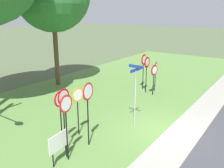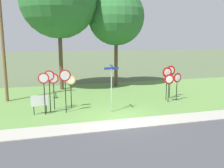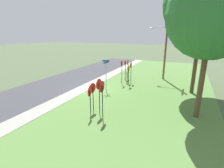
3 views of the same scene
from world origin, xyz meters
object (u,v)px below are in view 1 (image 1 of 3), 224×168
stop_sign_near_left (78,101)px  stop_sign_far_right (88,100)px  yield_sign_near_right (156,70)px  stop_sign_near_right (61,107)px  stop_sign_far_center (66,114)px  street_name_post (135,90)px  notice_board (59,143)px  yield_sign_far_right (154,73)px  yield_sign_far_left (147,66)px  yield_sign_near_left (144,63)px  stop_sign_far_left (64,107)px

stop_sign_near_left → stop_sign_far_right: size_ratio=0.82×
stop_sign_near_left → stop_sign_far_right: bearing=-107.5°
yield_sign_near_right → stop_sign_near_right: bearing=169.5°
stop_sign_far_center → street_name_post: street_name_post is taller
street_name_post → stop_sign_near_left: bearing=149.1°
stop_sign_far_center → street_name_post: bearing=-12.6°
stop_sign_near_right → notice_board: (-0.93, -0.80, -1.00)m
yield_sign_far_right → notice_board: (-9.39, -0.54, -0.76)m
stop_sign_near_left → yield_sign_far_left: 7.48m
yield_sign_far_left → stop_sign_far_center: bearing=-169.4°
yield_sign_near_right → street_name_post: street_name_post is taller
yield_sign_near_right → yield_sign_near_left: bearing=84.6°
street_name_post → yield_sign_far_right: bearing=16.8°
stop_sign_near_right → stop_sign_far_left: (-0.28, -0.48, 0.18)m
stop_sign_near_right → yield_sign_far_left: bearing=-0.6°
stop_sign_far_center → yield_sign_near_right: (9.94, 0.96, -0.34)m
yield_sign_far_left → street_name_post: size_ratio=0.83×
yield_sign_near_left → yield_sign_near_right: yield_sign_near_left is taller
stop_sign_near_right → stop_sign_far_right: (0.71, -0.90, 0.26)m
stop_sign_near_right → yield_sign_near_right: size_ratio=1.16×
stop_sign_near_left → yield_sign_far_left: size_ratio=0.90×
yield_sign_far_right → stop_sign_near_left: bearing=-173.6°
yield_sign_far_right → street_name_post: 5.01m
stop_sign_far_center → yield_sign_near_left: stop_sign_far_center is taller
stop_sign_far_right → street_name_post: street_name_post is taller
yield_sign_near_left → notice_board: size_ratio=2.12×
yield_sign_near_left → yield_sign_far_right: size_ratio=1.23×
yield_sign_far_left → notice_board: size_ratio=2.08×
stop_sign_near_right → yield_sign_far_left: size_ratio=0.97×
stop_sign_far_center → notice_board: 1.18m
stop_sign_far_right → yield_sign_far_right: size_ratio=1.32×
stop_sign_far_left → yield_sign_near_left: stop_sign_far_left is taller
stop_sign_far_left → stop_sign_far_right: bearing=-31.2°
yield_sign_far_left → yield_sign_far_right: bearing=-101.9°
yield_sign_near_right → yield_sign_far_right: size_ratio=1.01×
stop_sign_far_center → street_name_post: size_ratio=0.86×
yield_sign_far_right → yield_sign_far_left: bearing=85.0°
stop_sign_far_right → yield_sign_near_left: (8.53, 1.86, -0.10)m
yield_sign_far_left → notice_board: bearing=-170.6°
stop_sign_far_left → yield_sign_near_left: size_ratio=1.05×
stop_sign_far_left → yield_sign_far_left: 8.95m
yield_sign_near_left → yield_sign_far_left: yield_sign_near_left is taller
yield_sign_near_left → notice_board: bearing=-171.1°
yield_sign_far_right → street_name_post: bearing=-156.3°
stop_sign_far_left → street_name_post: size_ratio=0.88×
yield_sign_far_left → street_name_post: 5.36m
yield_sign_far_right → street_name_post: (-4.85, -1.25, 0.27)m
stop_sign_near_right → notice_board: bearing=-142.5°
notice_board → yield_sign_far_right: bearing=-2.1°
yield_sign_far_left → stop_sign_far_right: bearing=-168.4°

